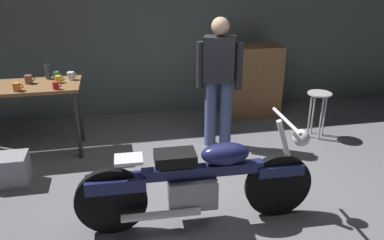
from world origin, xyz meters
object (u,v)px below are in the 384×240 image
(bottle, at_px, (47,71))
(mug_yellow_tall, at_px, (59,79))
(storage_bin, at_px, (7,170))
(mug_brown_stoneware, at_px, (29,79))
(person_standing, at_px, (219,78))
(mug_red_diner, at_px, (56,86))
(mug_green_speckled, at_px, (57,76))
(wooden_dresser, at_px, (253,81))
(mug_orange_travel, at_px, (17,87))
(mug_white_ceramic, at_px, (71,76))
(motorcycle, at_px, (199,181))
(shop_stool, at_px, (319,103))

(bottle, bearing_deg, mug_yellow_tall, -53.41)
(storage_bin, distance_m, mug_brown_stoneware, 1.14)
(person_standing, relative_size, storage_bin, 3.80)
(mug_red_diner, bearing_deg, mug_brown_stoneware, 139.39)
(mug_brown_stoneware, distance_m, mug_green_speckled, 0.33)
(bottle, bearing_deg, wooden_dresser, 9.66)
(wooden_dresser, height_order, storage_bin, wooden_dresser)
(wooden_dresser, xyz_separation_m, bottle, (-2.92, -0.50, 0.45))
(person_standing, relative_size, mug_orange_travel, 13.80)
(wooden_dresser, distance_m, mug_brown_stoneware, 3.21)
(mug_orange_travel, xyz_separation_m, mug_white_ceramic, (0.57, 0.34, 0.00))
(wooden_dresser, relative_size, mug_white_ceramic, 9.11)
(wooden_dresser, bearing_deg, mug_brown_stoneware, -168.09)
(motorcycle, distance_m, mug_orange_travel, 2.46)
(person_standing, xyz_separation_m, wooden_dresser, (0.82, 0.96, -0.38))
(wooden_dresser, bearing_deg, mug_red_diner, -160.92)
(motorcycle, relative_size, person_standing, 1.31)
(motorcycle, bearing_deg, mug_orange_travel, 139.54)
(wooden_dresser, bearing_deg, person_standing, -130.40)
(mug_yellow_tall, distance_m, mug_red_diner, 0.26)
(mug_red_diner, xyz_separation_m, mug_green_speckled, (-0.04, 0.40, 0.01))
(person_standing, distance_m, mug_orange_travel, 2.38)
(mug_brown_stoneware, bearing_deg, bottle, 38.47)
(bottle, bearing_deg, motorcycle, -53.81)
(mug_orange_travel, xyz_separation_m, mug_red_diner, (0.43, -0.02, -0.01))
(motorcycle, xyz_separation_m, shop_stool, (2.00, 1.57, 0.05))
(wooden_dresser, bearing_deg, mug_white_ceramic, -167.23)
(wooden_dresser, bearing_deg, motorcycle, -119.04)
(shop_stool, bearing_deg, mug_white_ceramic, 173.26)
(wooden_dresser, relative_size, bottle, 4.56)
(mug_white_ceramic, bearing_deg, bottle, 160.96)
(mug_red_diner, xyz_separation_m, bottle, (-0.15, 0.46, 0.05))
(storage_bin, height_order, mug_yellow_tall, mug_yellow_tall)
(bottle, bearing_deg, mug_orange_travel, -122.90)
(shop_stool, relative_size, mug_orange_travel, 5.29)
(wooden_dresser, relative_size, mug_orange_travel, 9.09)
(person_standing, relative_size, wooden_dresser, 1.52)
(person_standing, xyz_separation_m, shop_stool, (1.40, -0.01, -0.43))
(motorcycle, height_order, mug_red_diner, motorcycle)
(mug_yellow_tall, bearing_deg, person_standing, -7.77)
(storage_bin, relative_size, mug_brown_stoneware, 3.58)
(wooden_dresser, distance_m, storage_bin, 3.65)
(mug_red_diner, bearing_deg, mug_white_ceramic, 68.59)
(shop_stool, xyz_separation_m, mug_white_ceramic, (-3.21, 0.38, 0.45))
(mug_white_ceramic, xyz_separation_m, bottle, (-0.29, 0.10, 0.05))
(mug_red_diner, bearing_deg, bottle, 107.61)
(mug_orange_travel, distance_m, mug_brown_stoneware, 0.29)
(storage_bin, bearing_deg, wooden_dresser, 23.87)
(person_standing, height_order, mug_orange_travel, person_standing)
(mug_brown_stoneware, relative_size, bottle, 0.51)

